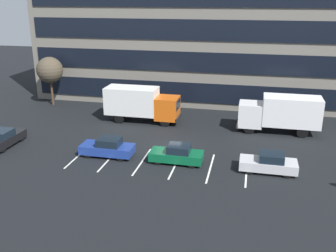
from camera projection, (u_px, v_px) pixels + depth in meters
name	position (u px, v px, depth m)	size (l,w,h in m)	color
ground_plane	(169.00, 145.00, 34.32)	(120.00, 120.00, 0.00)	black
office_building	(200.00, 27.00, 47.92)	(40.92, 11.73, 18.00)	slate
lot_markings	(159.00, 163.00, 30.73)	(14.14, 5.40, 0.01)	silver
box_truck_white	(281.00, 112.00, 36.97)	(7.89, 2.61, 3.66)	white
box_truck_orange	(141.00, 103.00, 40.20)	(7.94, 2.63, 3.68)	#D85914
sedan_silver	(269.00, 163.00, 28.97)	(4.32, 1.81, 1.55)	silver
sedan_navy	(108.00, 148.00, 31.86)	(4.46, 1.87, 1.60)	navy
sedan_black	(4.00, 138.00, 33.94)	(1.82, 4.36, 1.56)	black
sedan_forest	(177.00, 154.00, 30.59)	(4.27, 1.79, 1.53)	#0C5933
bare_tree	(50.00, 70.00, 45.63)	(3.15, 3.15, 5.91)	#473323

